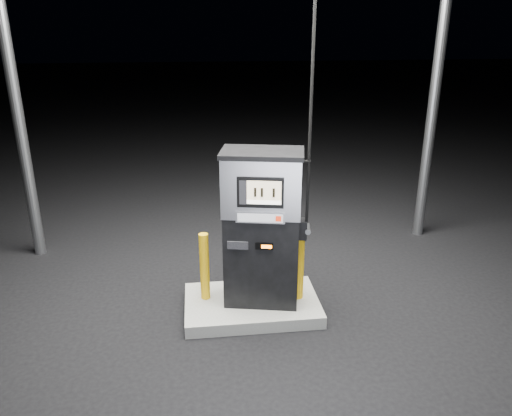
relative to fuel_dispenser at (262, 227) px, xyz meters
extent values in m
plane|color=black|center=(-0.12, 0.00, -1.09)|extent=(80.00, 80.00, 0.00)
cube|color=slate|center=(-0.12, 0.00, -1.02)|extent=(1.60, 1.00, 0.15)
cylinder|color=gray|center=(-3.12, 2.00, 1.16)|extent=(0.16, 0.16, 4.50)
cylinder|color=gray|center=(2.88, 2.00, 1.16)|extent=(0.16, 0.16, 4.50)
cube|color=black|center=(0.00, 0.00, -0.39)|extent=(0.93, 0.66, 1.12)
cube|color=#B0B0B7|center=(0.00, 0.00, 0.51)|extent=(0.95, 0.68, 0.67)
cube|color=black|center=(0.00, 0.00, 0.87)|extent=(1.00, 0.72, 0.05)
cube|color=black|center=(-0.06, -0.25, 0.50)|extent=(0.49, 0.13, 0.34)
cube|color=#C1AE8C|center=(-0.02, -0.27, 0.53)|extent=(0.36, 0.08, 0.21)
cube|color=white|center=(-0.02, -0.27, 0.40)|extent=(0.36, 0.08, 0.04)
cube|color=#B0B0B7|center=(-0.06, -0.25, 0.22)|extent=(0.53, 0.14, 0.12)
cube|color=#999BA1|center=(-0.06, -0.26, 0.22)|extent=(0.48, 0.11, 0.09)
cube|color=red|center=(0.13, -0.31, 0.22)|extent=(0.06, 0.02, 0.06)
cube|color=black|center=(-0.01, -0.26, -0.12)|extent=(0.20, 0.06, 0.08)
cube|color=orange|center=(0.01, -0.27, -0.12)|extent=(0.11, 0.03, 0.04)
cube|color=black|center=(-0.30, -0.20, -0.12)|extent=(0.23, 0.07, 0.09)
cube|color=black|center=(0.46, -0.09, -0.01)|extent=(0.12, 0.18, 0.22)
cylinder|color=gray|center=(0.51, -0.11, -0.01)|extent=(0.10, 0.21, 0.06)
cylinder|color=black|center=(0.48, -0.15, 1.48)|extent=(0.04, 0.04, 2.77)
cylinder|color=#F0B10D|center=(-0.67, 0.12, -0.52)|extent=(0.12, 0.12, 0.84)
cylinder|color=#F0B10D|center=(0.44, 0.00, -0.46)|extent=(0.15, 0.15, 0.96)
camera|label=1|loc=(-0.72, -5.20, 2.20)|focal=35.00mm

